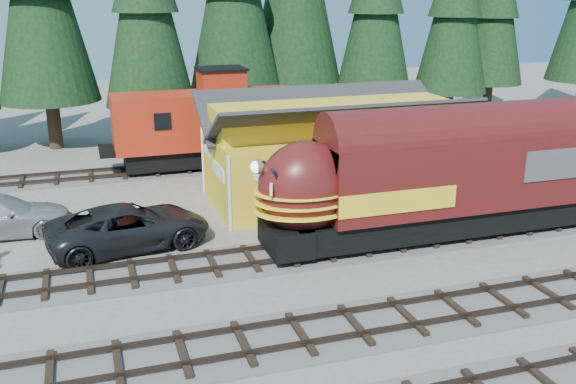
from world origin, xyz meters
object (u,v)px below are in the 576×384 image
object	(u,v)px
locomotive	(432,182)
depot	(334,140)
caboose	(206,124)
pickup_truck_a	(129,227)

from	to	relation	value
locomotive	depot	bearing A→B (deg)	105.44
depot	caboose	xyz separation A→B (m)	(-4.94, 7.50, -0.29)
locomotive	caboose	size ratio (longest dim) A/B	1.52
caboose	depot	bearing A→B (deg)	-56.64
depot	caboose	distance (m)	8.98
locomotive	pickup_truck_a	distance (m)	12.56
caboose	pickup_truck_a	bearing A→B (deg)	-115.83
locomotive	caboose	distance (m)	15.54
depot	caboose	world-z (taller)	caboose
caboose	pickup_truck_a	world-z (taller)	caboose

